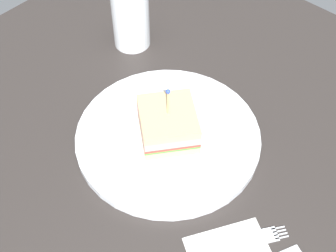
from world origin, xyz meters
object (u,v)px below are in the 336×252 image
Objects in this scene: drink_glass at (131,21)px; sandwich_half_center at (168,122)px; plate at (168,137)px; fork at (254,238)px.

sandwich_half_center is at bearing -121.57° from drink_glass.
plate is 3.26cm from sandwich_half_center.
sandwich_half_center reaches higher than fork.
drink_glass is at bearing 58.43° from sandwich_half_center.
sandwich_half_center is 1.09× the size of drink_glass.
fork is at bearing -104.21° from sandwich_half_center.
sandwich_half_center is 21.80cm from fork.
plate is at bearing -121.73° from drink_glass.
plate is 25.28cm from drink_glass.
fork is (-5.27, -20.82, -3.75)cm from sandwich_half_center.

